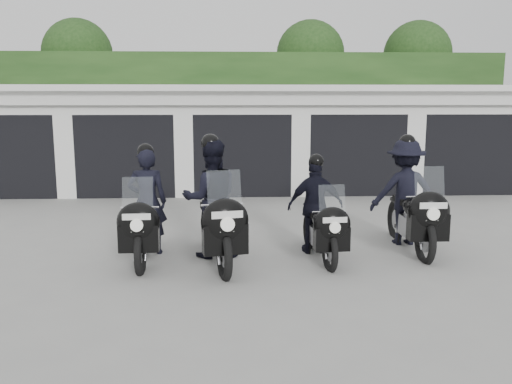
{
  "coord_description": "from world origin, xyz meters",
  "views": [
    {
      "loc": [
        -0.3,
        -8.88,
        2.64
      ],
      "look_at": [
        0.12,
        0.2,
        1.05
      ],
      "focal_mm": 38.0,
      "sensor_mm": 36.0,
      "label": 1
    }
  ],
  "objects_px": {
    "police_bike_a": "(145,213)",
    "police_bike_d": "(408,198)",
    "police_bike_c": "(318,212)",
    "police_bike_b": "(213,206)"
  },
  "relations": [
    {
      "from": "police_bike_d",
      "to": "police_bike_c",
      "type": "bearing_deg",
      "value": -163.78
    },
    {
      "from": "police_bike_b",
      "to": "police_bike_d",
      "type": "bearing_deg",
      "value": -0.32
    },
    {
      "from": "police_bike_b",
      "to": "police_bike_a",
      "type": "bearing_deg",
      "value": 162.96
    },
    {
      "from": "police_bike_a",
      "to": "police_bike_d",
      "type": "relative_size",
      "value": 0.95
    },
    {
      "from": "police_bike_a",
      "to": "police_bike_c",
      "type": "xyz_separation_m",
      "value": [
        2.86,
        0.05,
        -0.03
      ]
    },
    {
      "from": "police_bike_a",
      "to": "police_bike_d",
      "type": "height_order",
      "value": "police_bike_d"
    },
    {
      "from": "police_bike_a",
      "to": "police_bike_d",
      "type": "bearing_deg",
      "value": 5.04
    },
    {
      "from": "police_bike_c",
      "to": "police_bike_d",
      "type": "xyz_separation_m",
      "value": [
        1.69,
        0.5,
        0.13
      ]
    },
    {
      "from": "police_bike_d",
      "to": "police_bike_a",
      "type": "bearing_deg",
      "value": -173.39
    },
    {
      "from": "police_bike_a",
      "to": "police_bike_c",
      "type": "bearing_deg",
      "value": -0.86
    }
  ]
}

